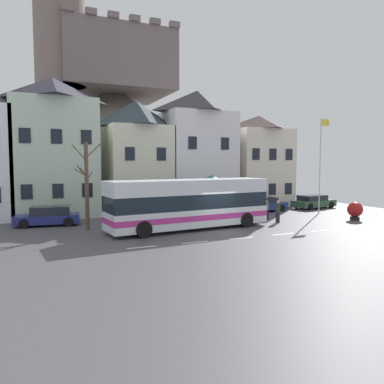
# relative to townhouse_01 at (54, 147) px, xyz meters

# --- Properties ---
(ground_plane) EXTENTS (40.00, 60.00, 0.07)m
(ground_plane) POSITION_rel_townhouse_01_xyz_m (9.31, -12.47, -5.75)
(ground_plane) COLOR #4F4C52
(townhouse_01) EXTENTS (6.52, 7.00, 11.45)m
(townhouse_01) POSITION_rel_townhouse_01_xyz_m (0.00, 0.00, 0.00)
(townhouse_01) COLOR beige
(townhouse_01) RESTS_ON ground_plane
(townhouse_02) EXTENTS (5.40, 5.81, 9.94)m
(townhouse_02) POSITION_rel_townhouse_01_xyz_m (6.95, -0.59, -0.76)
(townhouse_02) COLOR silver
(townhouse_02) RESTS_ON ground_plane
(townhouse_03) EXTENTS (6.43, 5.13, 11.19)m
(townhouse_03) POSITION_rel_townhouse_01_xyz_m (12.78, -0.93, -0.13)
(townhouse_03) COLOR white
(townhouse_03) RESTS_ON ground_plane
(townhouse_04) EXTENTS (5.78, 5.07, 9.19)m
(townhouse_04) POSITION_rel_townhouse_01_xyz_m (19.64, -0.97, -1.13)
(townhouse_04) COLOR silver
(townhouse_04) RESTS_ON ground_plane
(hilltop_castle) EXTENTS (40.34, 40.34, 24.38)m
(hilltop_castle) POSITION_rel_townhouse_01_xyz_m (8.55, 17.29, 2.31)
(hilltop_castle) COLOR #5A5749
(hilltop_castle) RESTS_ON ground_plane
(transit_bus) EXTENTS (11.27, 3.70, 3.29)m
(transit_bus) POSITION_rel_townhouse_01_xyz_m (7.70, -10.94, -4.06)
(transit_bus) COLOR white
(transit_bus) RESTS_ON ground_plane
(bus_shelter) EXTENTS (3.60, 3.60, 3.45)m
(bus_shelter) POSITION_rel_townhouse_01_xyz_m (11.13, -7.28, -2.82)
(bus_shelter) COLOR #473D33
(bus_shelter) RESTS_ON ground_plane
(parked_car_00) EXTENTS (4.62, 2.27, 1.26)m
(parked_car_00) POSITION_rel_townhouse_01_xyz_m (17.36, -5.25, -5.10)
(parked_car_00) COLOR navy
(parked_car_00) RESTS_ON ground_plane
(parked_car_01) EXTENTS (4.50, 2.35, 1.35)m
(parked_car_01) POSITION_rel_townhouse_01_xyz_m (-0.82, -5.62, -5.07)
(parked_car_01) COLOR navy
(parked_car_01) RESTS_ON ground_plane
(parked_car_02) EXTENTS (4.67, 2.37, 1.29)m
(parked_car_02) POSITION_rel_townhouse_01_xyz_m (23.20, -5.24, -5.09)
(parked_car_02) COLOR #305739
(parked_car_02) RESTS_ON ground_plane
(pedestrian_00) EXTENTS (0.35, 0.35, 1.49)m
(pedestrian_00) POSITION_rel_townhouse_01_xyz_m (14.94, -9.26, -4.88)
(pedestrian_00) COLOR black
(pedestrian_00) RESTS_ON ground_plane
(pedestrian_01) EXTENTS (0.33, 0.29, 1.64)m
(pedestrian_01) POSITION_rel_townhouse_01_xyz_m (12.07, -8.92, -4.83)
(pedestrian_01) COLOR #2D2D38
(pedestrian_01) RESTS_ON ground_plane
(pedestrian_02) EXTENTS (0.35, 0.37, 1.64)m
(pedestrian_02) POSITION_rel_townhouse_01_xyz_m (14.70, -11.06, -4.80)
(pedestrian_02) COLOR #2D2D38
(pedestrian_02) RESTS_ON ground_plane
(public_bench) EXTENTS (1.53, 0.48, 0.87)m
(public_bench) POSITION_rel_townhouse_01_xyz_m (11.99, -5.20, -5.26)
(public_bench) COLOR #33473D
(public_bench) RESTS_ON ground_plane
(flagpole) EXTENTS (0.95, 0.10, 8.21)m
(flagpole) POSITION_rel_townhouse_01_xyz_m (21.11, -8.36, -1.04)
(flagpole) COLOR silver
(flagpole) RESTS_ON ground_plane
(harbour_buoy) EXTENTS (1.16, 1.16, 1.41)m
(harbour_buoy) POSITION_rel_townhouse_01_xyz_m (20.88, -12.43, -4.95)
(harbour_buoy) COLOR black
(harbour_buoy) RESTS_ON ground_plane
(bare_tree_01) EXTENTS (2.04, 0.97, 5.72)m
(bare_tree_01) POSITION_rel_townhouse_01_xyz_m (1.45, -8.53, -2.74)
(bare_tree_01) COLOR brown
(bare_tree_01) RESTS_ON ground_plane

